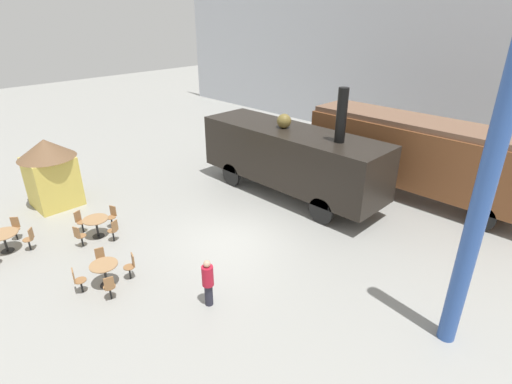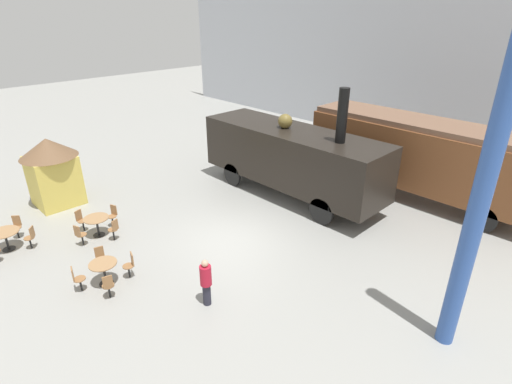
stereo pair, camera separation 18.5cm
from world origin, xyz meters
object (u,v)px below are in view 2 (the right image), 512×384
object	(u,v)px
cafe_chair_0	(130,264)
steam_locomotive	(292,156)
visitor_person	(206,281)
cafe_table_mid	(97,221)
ticket_kiosk	(52,168)
cafe_table_near	(104,268)
cafe_table_far	(5,235)
passenger_coach_wooden	(425,154)

from	to	relation	value
cafe_chair_0	steam_locomotive	bearing A→B (deg)	-159.40
steam_locomotive	visitor_person	xyz separation A→B (m)	(3.26, -7.45, -1.10)
cafe_table_mid	visitor_person	bearing A→B (deg)	5.33
visitor_person	ticket_kiosk	bearing A→B (deg)	-176.62
cafe_table_near	visitor_person	size ratio (longest dim) A/B	0.56
cafe_table_far	cafe_chair_0	distance (m)	5.18
cafe_table_near	visitor_person	xyz separation A→B (m)	(2.98, 1.71, 0.21)
passenger_coach_wooden	steam_locomotive	size ratio (longest dim) A/B	1.18
cafe_chair_0	ticket_kiosk	xyz separation A→B (m)	(-7.14, 0.36, 1.16)
cafe_chair_0	ticket_kiosk	distance (m)	7.25
cafe_table_far	ticket_kiosk	world-z (taller)	ticket_kiosk
cafe_table_mid	ticket_kiosk	size ratio (longest dim) A/B	0.31
cafe_table_mid	passenger_coach_wooden	bearing A→B (deg)	59.80
cafe_table_far	ticket_kiosk	xyz separation A→B (m)	(-2.55, 2.75, 1.07)
cafe_chair_0	cafe_table_mid	bearing A→B (deg)	-79.64
cafe_table_mid	cafe_chair_0	world-z (taller)	cafe_chair_0
cafe_table_far	passenger_coach_wooden	bearing A→B (deg)	60.61
steam_locomotive	cafe_table_mid	distance (m)	8.57
steam_locomotive	cafe_table_near	world-z (taller)	steam_locomotive
passenger_coach_wooden	cafe_table_far	world-z (taller)	passenger_coach_wooden
cafe_table_mid	cafe_table_far	bearing A→B (deg)	-115.75
passenger_coach_wooden	cafe_table_near	bearing A→B (deg)	-106.80
passenger_coach_wooden	cafe_table_mid	bearing A→B (deg)	-120.20
cafe_table_mid	cafe_chair_0	xyz separation A→B (m)	(3.26, -0.38, -0.10)
steam_locomotive	cafe_chair_0	bearing A→B (deg)	-86.51
cafe_table_mid	cafe_table_near	bearing A→B (deg)	-20.83
cafe_table_near	steam_locomotive	bearing A→B (deg)	91.73
cafe_table_near	cafe_chair_0	size ratio (longest dim) A/B	0.98
cafe_chair_0	cafe_table_far	bearing A→B (deg)	-45.42
steam_locomotive	cafe_table_far	size ratio (longest dim) A/B	9.01
cafe_table_far	cafe_chair_0	world-z (taller)	cafe_chair_0
cafe_table_near	visitor_person	bearing A→B (deg)	29.80
steam_locomotive	cafe_chair_0	world-z (taller)	steam_locomotive
cafe_table_far	visitor_person	bearing A→B (deg)	24.42
cafe_table_far	visitor_person	xyz separation A→B (m)	(7.34, 3.33, 0.22)
steam_locomotive	cafe_table_near	size ratio (longest dim) A/B	10.46
cafe_table_near	visitor_person	distance (m)	3.44
passenger_coach_wooden	cafe_table_near	size ratio (longest dim) A/B	12.33
cafe_table_near	cafe_table_far	xyz separation A→B (m)	(-4.36, -1.62, -0.01)
cafe_table_mid	cafe_table_far	xyz separation A→B (m)	(-1.34, -2.77, -0.01)
steam_locomotive	cafe_table_near	distance (m)	9.26
cafe_table_mid	steam_locomotive	bearing A→B (deg)	71.10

